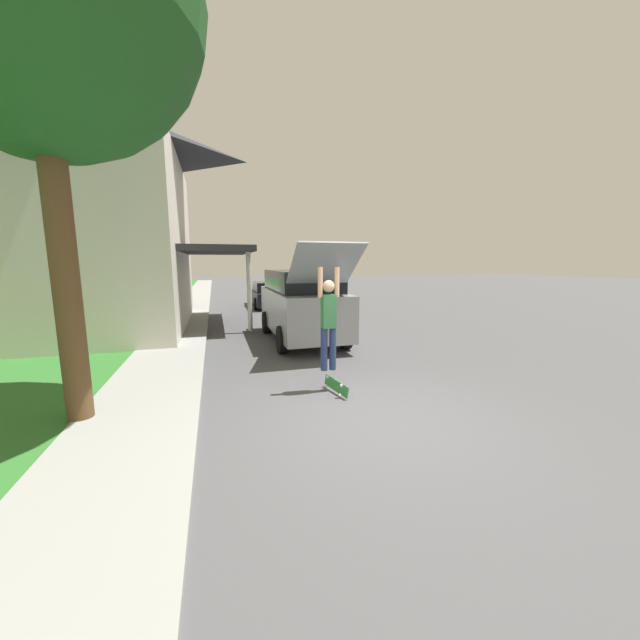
% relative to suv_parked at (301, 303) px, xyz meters
% --- Properties ---
extents(ground_plane, '(120.00, 120.00, 0.00)m').
position_rel_suv_parked_xyz_m(ground_plane, '(-0.19, -6.02, -1.17)').
color(ground_plane, '#49494C').
extents(sidewalk, '(1.80, 80.00, 0.10)m').
position_rel_suv_parked_xyz_m(sidewalk, '(-3.79, -0.02, -1.12)').
color(sidewalk, gray).
rests_on(sidewalk, ground_plane).
extents(house, '(11.96, 9.21, 8.38)m').
position_rel_suv_parked_xyz_m(house, '(-8.19, 3.74, 3.24)').
color(house, beige).
rests_on(house, lawn).
extents(suv_parked, '(2.03, 5.56, 2.88)m').
position_rel_suv_parked_xyz_m(suv_parked, '(0.00, 0.00, 0.00)').
color(suv_parked, gray).
rests_on(suv_parked, ground_plane).
extents(car_down_street, '(1.95, 4.40, 1.38)m').
position_rel_suv_parked_xyz_m(car_down_street, '(0.32, 8.97, -0.50)').
color(car_down_street, black).
rests_on(car_down_street, ground_plane).
extents(skateboarder, '(0.41, 0.22, 1.92)m').
position_rel_suv_parked_xyz_m(skateboarder, '(-0.58, -4.56, 0.24)').
color(skateboarder, navy).
rests_on(skateboarder, ground_plane).
extents(skateboard, '(0.25, 0.80, 0.25)m').
position_rel_suv_parked_xyz_m(skateboard, '(-0.49, -4.73, -1.02)').
color(skateboard, '#337F3D').
rests_on(skateboard, ground_plane).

